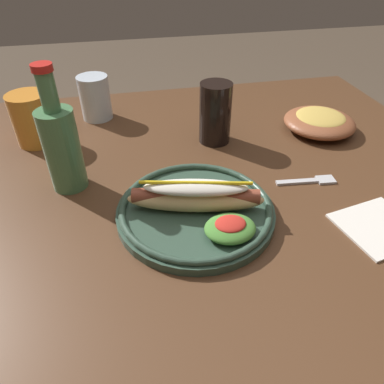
{
  "coord_description": "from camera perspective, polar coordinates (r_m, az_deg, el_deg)",
  "views": [
    {
      "loc": [
        -0.1,
        -0.6,
        1.16
      ],
      "look_at": [
        0.01,
        -0.1,
        0.77
      ],
      "focal_mm": 33.53,
      "sensor_mm": 36.0,
      "label": 1
    }
  ],
  "objects": [
    {
      "name": "dining_table",
      "position": [
        0.8,
        -1.99,
        -2.92
      ],
      "size": [
        1.26,
        0.93,
        0.74
      ],
      "color": "#51331E",
      "rests_on": "ground_plane"
    },
    {
      "name": "fork",
      "position": [
        0.76,
        18.34,
        1.71
      ],
      "size": [
        0.12,
        0.03,
        0.0
      ],
      "rotation": [
        0.0,
        0.0,
        -0.1
      ],
      "color": "silver",
      "rests_on": "dining_table"
    },
    {
      "name": "ground_plane",
      "position": [
        1.31,
        -1.34,
        -24.77
      ],
      "size": [
        8.0,
        8.0,
        0.0
      ],
      "primitive_type": "plane",
      "color": "brown"
    },
    {
      "name": "water_cup",
      "position": [
        0.99,
        -15.16,
        14.28
      ],
      "size": [
        0.08,
        0.08,
        0.11
      ],
      "primitive_type": "cylinder",
      "color": "silver",
      "rests_on": "dining_table"
    },
    {
      "name": "hot_dog_plate",
      "position": [
        0.63,
        0.85,
        -2.46
      ],
      "size": [
        0.28,
        0.28,
        0.08
      ],
      "color": "#334C3D",
      "rests_on": "dining_table"
    },
    {
      "name": "side_bowl",
      "position": [
        0.95,
        19.62,
        10.56
      ],
      "size": [
        0.17,
        0.17,
        0.05
      ],
      "color": "brown",
      "rests_on": "dining_table"
    },
    {
      "name": "extra_cup",
      "position": [
        0.91,
        -24.04,
        10.57
      ],
      "size": [
        0.09,
        0.09,
        0.12
      ],
      "primitive_type": "cylinder",
      "color": "orange",
      "rests_on": "dining_table"
    },
    {
      "name": "napkin",
      "position": [
        0.7,
        27.61,
        -4.93
      ],
      "size": [
        0.15,
        0.14,
        0.0
      ],
      "primitive_type": "cube",
      "rotation": [
        0.0,
        0.0,
        0.19
      ],
      "color": "white",
      "rests_on": "dining_table"
    },
    {
      "name": "glass_bottle",
      "position": [
        0.71,
        -20.06,
        7.02
      ],
      "size": [
        0.07,
        0.07,
        0.24
      ],
      "color": "#4C7F51",
      "rests_on": "dining_table"
    },
    {
      "name": "soda_cup",
      "position": [
        0.84,
        3.72,
        12.39
      ],
      "size": [
        0.07,
        0.07,
        0.14
      ],
      "primitive_type": "cylinder",
      "color": "black",
      "rests_on": "dining_table"
    }
  ]
}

